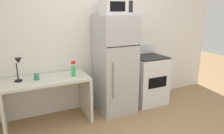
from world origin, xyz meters
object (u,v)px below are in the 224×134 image
Objects in this scene: microwave at (116,7)px; desk at (47,92)px; spray_bottle at (73,70)px; oven_range at (148,79)px; coffee_mug at (37,77)px; desk_lamp at (18,66)px; refrigerator at (115,65)px.

desk is at bearing 178.16° from microwave.
spray_bottle is 0.23× the size of oven_range.
microwave is at bearing -1.84° from coffee_mug.
coffee_mug is at bearing -179.93° from oven_range.
spray_bottle is 0.54× the size of microwave.
oven_range reaches higher than desk.
refrigerator is (1.53, -0.05, -0.15)m from desk_lamp.
refrigerator reaches higher than desk_lamp.
desk is 1.90m from oven_range.
spray_bottle is at bearing -177.99° from microwave.
oven_range is at bearing 1.82° from refrigerator.
refrigerator reaches higher than desk.
desk is 5.20× the size of spray_bottle.
refrigerator is (0.75, 0.05, -0.01)m from spray_bottle.
coffee_mug reaches higher than desk.
desk_lamp is 1.54m from refrigerator.
coffee_mug is 0.09× the size of oven_range.
microwave is 1.53m from oven_range.
coffee_mug is (0.23, -0.03, -0.19)m from desk_lamp.
refrigerator is (1.30, -0.02, 0.05)m from coffee_mug.
refrigerator is 0.97m from microwave.
spray_bottle is 0.75m from refrigerator.
desk is 13.64× the size of coffee_mug.
oven_range is (2.03, 0.00, -0.33)m from coffee_mug.
microwave is (0.75, 0.03, 0.97)m from spray_bottle.
desk is 1.18× the size of oven_range.
spray_bottle is 0.56m from coffee_mug.
oven_range is (2.26, -0.02, -0.52)m from desk_lamp.
refrigerator is at bearing 3.62° from spray_bottle.
oven_range is at bearing -0.62° from desk_lamp.
desk_lamp is 0.32× the size of oven_range.
desk_lamp is 0.21× the size of refrigerator.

